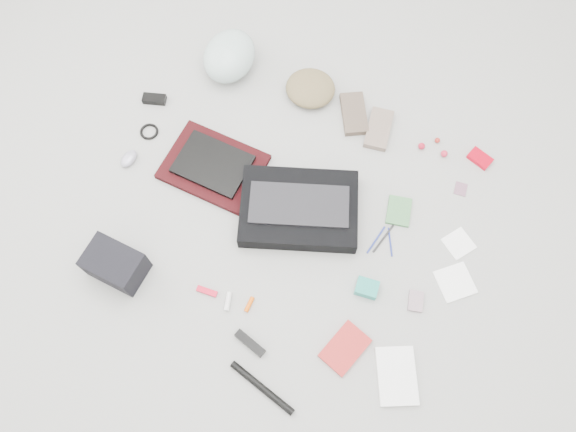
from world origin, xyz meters
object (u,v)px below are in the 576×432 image
at_px(laptop, 213,164).
at_px(book_red, 345,348).
at_px(accordion_wallet, 367,288).
at_px(bike_helmet, 229,56).
at_px(messenger_bag, 299,209).
at_px(camera_bag, 115,264).

distance_m(laptop, book_red, 0.93).
bearing_deg(accordion_wallet, book_red, -94.83).
distance_m(bike_helmet, accordion_wallet, 1.20).
xyz_separation_m(messenger_bag, book_red, (0.36, -0.45, -0.03)).
bearing_deg(camera_bag, bike_helmet, 94.03).
height_order(bike_helmet, book_red, bike_helmet).
distance_m(camera_bag, accordion_wallet, 0.98).
distance_m(messenger_bag, accordion_wallet, 0.42).
height_order(bike_helmet, accordion_wallet, bike_helmet).
xyz_separation_m(camera_bag, book_red, (0.93, 0.04, -0.06)).
relative_size(laptop, accordion_wallet, 3.50).
distance_m(messenger_bag, book_red, 0.58).
xyz_separation_m(bike_helmet, camera_bag, (-0.01, -1.05, -0.01)).
relative_size(laptop, bike_helmet, 1.07).
relative_size(camera_bag, book_red, 1.19).
xyz_separation_m(messenger_bag, laptop, (-0.41, 0.06, -0.00)).
distance_m(camera_bag, book_red, 0.94).
bearing_deg(accordion_wallet, laptop, 156.74).
xyz_separation_m(laptop, accordion_wallet, (0.78, -0.26, -0.02)).
bearing_deg(messenger_bag, bike_helmet, 116.34).
height_order(messenger_bag, laptop, messenger_bag).
height_order(messenger_bag, accordion_wallet, messenger_bag).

